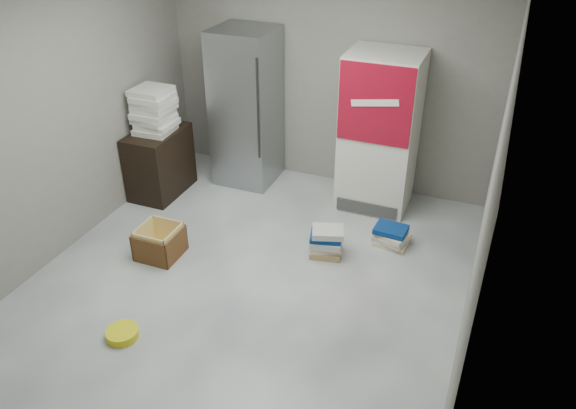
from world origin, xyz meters
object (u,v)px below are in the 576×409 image
(wood_shelf, at_px, (160,162))
(coke_cooler, at_px, (380,132))
(steel_fridge, at_px, (247,108))
(cardboard_box, at_px, (160,244))
(phonebook_stack_main, at_px, (326,242))

(wood_shelf, bearing_deg, coke_cooler, 16.28)
(steel_fridge, height_order, cardboard_box, steel_fridge)
(cardboard_box, bearing_deg, steel_fridge, 85.91)
(coke_cooler, relative_size, cardboard_box, 4.33)
(coke_cooler, distance_m, wood_shelf, 2.63)
(steel_fridge, xyz_separation_m, coke_cooler, (1.65, -0.01, -0.05))
(coke_cooler, xyz_separation_m, phonebook_stack_main, (-0.19, -1.24, -0.74))
(cardboard_box, bearing_deg, coke_cooler, 46.21)
(wood_shelf, relative_size, phonebook_stack_main, 2.01)
(phonebook_stack_main, height_order, cardboard_box, cardboard_box)
(wood_shelf, bearing_deg, phonebook_stack_main, -12.61)
(coke_cooler, xyz_separation_m, wood_shelf, (-2.48, -0.72, -0.50))
(steel_fridge, relative_size, wood_shelf, 2.37)
(wood_shelf, height_order, phonebook_stack_main, wood_shelf)
(phonebook_stack_main, bearing_deg, cardboard_box, -170.98)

